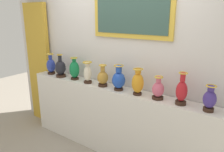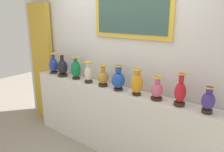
{
  "view_description": "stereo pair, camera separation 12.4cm",
  "coord_description": "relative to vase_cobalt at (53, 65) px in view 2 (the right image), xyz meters",
  "views": [
    {
      "loc": [
        1.7,
        -2.39,
        2.05
      ],
      "look_at": [
        0.0,
        0.0,
        1.21
      ],
      "focal_mm": 34.93,
      "sensor_mm": 36.0,
      "label": 1
    },
    {
      "loc": [
        1.8,
        -2.31,
        2.05
      ],
      "look_at": [
        0.0,
        0.0,
        1.21
      ],
      "focal_mm": 34.93,
      "sensor_mm": 36.0,
      "label": 2
    }
  ],
  "objects": [
    {
      "name": "vase_amber",
      "position": [
        1.71,
        -0.02,
        0.01
      ],
      "size": [
        0.16,
        0.16,
        0.35
      ],
      "color": "#382319",
      "rests_on": "display_shelf"
    },
    {
      "name": "vase_sapphire",
      "position": [
        1.41,
        -0.01,
        -0.0
      ],
      "size": [
        0.18,
        0.18,
        0.35
      ],
      "color": "#382319",
      "rests_on": "display_shelf"
    },
    {
      "name": "back_wall",
      "position": [
        1.28,
        0.23,
        0.37
      ],
      "size": [
        4.57,
        0.14,
        3.1
      ],
      "color": "silver",
      "rests_on": "ground_plane"
    },
    {
      "name": "ground_plane",
      "position": [
        1.28,
        0.02,
        -1.2
      ],
      "size": [
        10.57,
        10.57,
        0.0
      ],
      "primitive_type": "plane",
      "color": "gray"
    },
    {
      "name": "vase_cobalt",
      "position": [
        0.0,
        0.0,
        0.0
      ],
      "size": [
        0.15,
        0.15,
        0.36
      ],
      "color": "#382319",
      "rests_on": "display_shelf"
    },
    {
      "name": "display_shelf",
      "position": [
        1.28,
        0.02,
        -0.68
      ],
      "size": [
        3.04,
        0.3,
        1.04
      ],
      "primitive_type": "cube",
      "color": "silver",
      "rests_on": "ground_plane"
    },
    {
      "name": "vase_onyx",
      "position": [
        0.28,
        -0.03,
        -0.0
      ],
      "size": [
        0.17,
        0.17,
        0.38
      ],
      "color": "#382319",
      "rests_on": "display_shelf"
    },
    {
      "name": "vase_ochre",
      "position": [
        1.14,
        -0.01,
        -0.02
      ],
      "size": [
        0.16,
        0.16,
        0.32
      ],
      "color": "#382319",
      "rests_on": "display_shelf"
    },
    {
      "name": "curtain_gold",
      "position": [
        -0.47,
        0.11,
        -0.08
      ],
      "size": [
        0.57,
        0.08,
        2.24
      ],
      "primitive_type": "cube",
      "color": "gold",
      "rests_on": "ground_plane"
    },
    {
      "name": "vase_emerald",
      "position": [
        0.56,
        0.0,
        0.01
      ],
      "size": [
        0.16,
        0.16,
        0.36
      ],
      "color": "#382319",
      "rests_on": "display_shelf"
    },
    {
      "name": "vase_rose",
      "position": [
        1.99,
        -0.0,
        -0.03
      ],
      "size": [
        0.14,
        0.14,
        0.29
      ],
      "color": "#382319",
      "rests_on": "display_shelf"
    },
    {
      "name": "vase_crimson",
      "position": [
        2.27,
        -0.01,
        0.0
      ],
      "size": [
        0.13,
        0.13,
        0.38
      ],
      "color": "#382319",
      "rests_on": "display_shelf"
    },
    {
      "name": "vase_indigo",
      "position": [
        2.58,
        -0.02,
        -0.02
      ],
      "size": [
        0.14,
        0.14,
        0.29
      ],
      "color": "#382319",
      "rests_on": "display_shelf"
    },
    {
      "name": "vase_ivory",
      "position": [
        0.86,
        -0.02,
        0.0
      ],
      "size": [
        0.14,
        0.14,
        0.33
      ],
      "color": "#382319",
      "rests_on": "display_shelf"
    }
  ]
}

